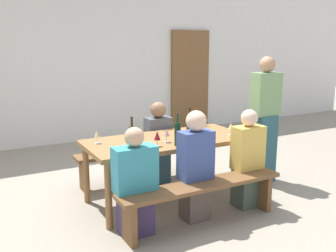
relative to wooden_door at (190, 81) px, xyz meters
name	(u,v)px	position (x,y,z in m)	size (l,w,h in m)	color
ground_plane	(168,199)	(-2.27, -3.19, -1.05)	(24.00, 24.00, 0.00)	gray
back_wall	(83,56)	(-2.27, 0.14, 0.55)	(14.00, 0.20, 3.20)	silver
wooden_door	(190,81)	(0.00, 0.00, 0.00)	(0.90, 0.06, 2.10)	brown
tasting_table	(168,145)	(-2.27, -3.19, -0.38)	(1.91, 0.88, 0.75)	olive
bench_near	(203,192)	(-2.27, -3.93, -0.70)	(1.81, 0.30, 0.45)	brown
bench_far	(142,155)	(-2.27, -2.45, -0.70)	(1.81, 0.30, 0.45)	brown
wine_bottle_0	(190,125)	(-1.97, -3.18, -0.18)	(0.08, 0.08, 0.34)	#332814
wine_bottle_1	(178,133)	(-2.32, -3.51, -0.17)	(0.07, 0.07, 0.35)	#143319
wine_bottle_2	(132,136)	(-2.78, -3.33, -0.18)	(0.07, 0.07, 0.33)	#332814
wine_glass_0	(166,133)	(-2.36, -3.33, -0.19)	(0.07, 0.07, 0.15)	silver
wine_glass_1	(204,117)	(-1.52, -2.83, -0.18)	(0.07, 0.07, 0.17)	silver
wine_glass_2	(231,126)	(-1.52, -3.40, -0.19)	(0.07, 0.07, 0.15)	silver
wine_glass_3	(157,136)	(-2.53, -3.43, -0.19)	(0.07, 0.07, 0.17)	silver
wine_glass_4	(97,135)	(-3.06, -3.01, -0.20)	(0.06, 0.06, 0.14)	silver
seated_guest_near_0	(135,185)	(-2.95, -3.78, -0.55)	(0.42, 0.24, 1.07)	#3D3157
seated_guest_near_1	(195,168)	(-2.26, -3.78, -0.48)	(0.35, 0.24, 1.17)	brown
seated_guest_near_2	(247,161)	(-1.57, -3.78, -0.52)	(0.35, 0.24, 1.13)	#415144
seated_guest_far_0	(158,144)	(-2.10, -2.60, -0.52)	(0.34, 0.24, 1.09)	#2F556C
standing_host	(264,122)	(-0.84, -3.23, -0.24)	(0.38, 0.24, 1.67)	#295561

